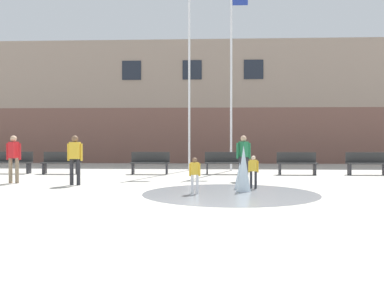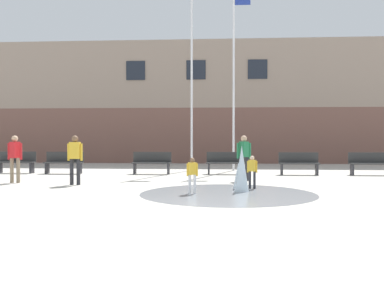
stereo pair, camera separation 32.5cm
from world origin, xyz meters
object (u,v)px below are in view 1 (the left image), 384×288
(flagpole_right, at_px, (232,73))
(adult_near_bench, at_px, (243,154))
(flagpole_left, at_px, (190,69))
(teen_by_trashcan, at_px, (14,155))
(park_bench_under_right_flagpole, at_px, (297,163))
(park_bench_far_left, at_px, (13,162))
(child_with_pink_shirt, at_px, (195,173))
(park_bench_under_left_flagpole, at_px, (150,162))
(child_in_fountain, at_px, (253,169))
(adult_watching, at_px, (75,156))
(park_bench_left_of_flagpoles, at_px, (62,162))
(park_bench_near_trashcan, at_px, (366,163))
(park_bench_center, at_px, (224,162))

(flagpole_right, bearing_deg, adult_near_bench, -87.19)
(flagpole_left, bearing_deg, teen_by_trashcan, -133.10)
(park_bench_under_right_flagpole, relative_size, adult_near_bench, 1.01)
(park_bench_far_left, bearing_deg, flagpole_left, 15.69)
(adult_near_bench, bearing_deg, child_with_pink_shirt, 126.28)
(park_bench_under_left_flagpole, relative_size, child_in_fountain, 1.62)
(park_bench_under_right_flagpole, relative_size, adult_watching, 1.01)
(park_bench_left_of_flagpoles, bearing_deg, park_bench_under_left_flagpole, 1.15)
(teen_by_trashcan, bearing_deg, park_bench_near_trashcan, 115.38)
(park_bench_near_trashcan, height_order, flagpole_right, flagpole_right)
(teen_by_trashcan, xyz_separation_m, adult_near_bench, (7.69, 1.21, 0.00))
(park_bench_far_left, distance_m, park_bench_near_trashcan, 14.64)
(park_bench_near_trashcan, relative_size, child_with_pink_shirt, 1.62)
(park_bench_under_right_flagpole, bearing_deg, teen_by_trashcan, -159.04)
(park_bench_far_left, distance_m, teen_by_trashcan, 4.29)
(park_bench_center, xyz_separation_m, park_bench_near_trashcan, (5.77, -0.06, 0.00))
(park_bench_far_left, xyz_separation_m, park_bench_near_trashcan, (14.64, 0.06, 0.00))
(park_bench_under_right_flagpole, height_order, adult_watching, adult_watching)
(park_bench_left_of_flagpoles, relative_size, park_bench_center, 1.00)
(park_bench_near_trashcan, distance_m, child_in_fountain, 7.13)
(park_bench_left_of_flagpoles, xyz_separation_m, flagpole_right, (7.14, 2.19, 3.95))
(teen_by_trashcan, bearing_deg, child_in_fountain, 90.05)
(child_in_fountain, height_order, flagpole_left, flagpole_left)
(park_bench_near_trashcan, bearing_deg, park_bench_under_left_flagpole, -179.24)
(adult_near_bench, xyz_separation_m, flagpole_left, (-2.15, 4.71, 3.70))
(flagpole_left, height_order, flagpole_right, flagpole_left)
(park_bench_center, xyz_separation_m, adult_watching, (-4.86, -4.45, 0.45))
(park_bench_under_left_flagpole, bearing_deg, flagpole_right, 31.59)
(park_bench_under_left_flagpole, height_order, teen_by_trashcan, teen_by_trashcan)
(child_in_fountain, relative_size, adult_near_bench, 0.62)
(park_bench_near_trashcan, distance_m, flagpole_right, 6.97)
(park_bench_far_left, bearing_deg, child_with_pink_shirt, -38.50)
(teen_by_trashcan, height_order, adult_near_bench, same)
(park_bench_far_left, height_order, flagpole_right, flagpole_right)
(park_bench_left_of_flagpoles, distance_m, park_bench_center, 6.76)
(park_bench_left_of_flagpoles, xyz_separation_m, park_bench_near_trashcan, (12.52, 0.19, 0.00))
(adult_near_bench, distance_m, flagpole_left, 6.36)
(park_bench_far_left, height_order, park_bench_under_right_flagpole, same)
(park_bench_far_left, distance_m, flagpole_left, 8.68)
(park_bench_under_right_flagpole, xyz_separation_m, adult_watching, (-7.81, -4.31, 0.45))
(park_bench_left_of_flagpoles, bearing_deg, flagpole_right, 17.07)
(park_bench_under_left_flagpole, xyz_separation_m, adult_near_bench, (3.68, -2.60, 0.45))
(park_bench_under_right_flagpole, xyz_separation_m, park_bench_near_trashcan, (2.81, 0.09, 0.00))
(park_bench_near_trashcan, xyz_separation_m, flagpole_left, (-7.29, 2.00, 4.15))
(park_bench_near_trashcan, xyz_separation_m, adult_near_bench, (-5.15, -2.71, 0.45))
(flagpole_left, xyz_separation_m, flagpole_right, (1.91, 0.00, -0.20))
(park_bench_far_left, relative_size, park_bench_under_right_flagpole, 1.00)
(park_bench_far_left, bearing_deg, child_in_fountain, -27.49)
(park_bench_near_trashcan, relative_size, flagpole_left, 0.18)
(park_bench_under_right_flagpole, xyz_separation_m, adult_near_bench, (-2.34, -2.63, 0.45))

